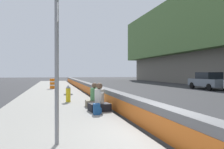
# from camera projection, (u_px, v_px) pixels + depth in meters

# --- Properties ---
(ground_plane) EXTENTS (160.00, 160.00, 0.00)m
(ground_plane) POSITION_uv_depth(u_px,v_px,m) (169.00, 143.00, 5.73)
(ground_plane) COLOR #353538
(ground_plane) RESTS_ON ground
(sidewalk_strip) EXTENTS (80.00, 4.40, 0.14)m
(sidewalk_strip) POSITION_uv_depth(u_px,v_px,m) (54.00, 149.00, 5.10)
(sidewalk_strip) COLOR gray
(sidewalk_strip) RESTS_ON ground_plane
(jersey_barrier) EXTENTS (76.00, 0.45, 0.85)m
(jersey_barrier) POSITION_uv_depth(u_px,v_px,m) (169.00, 125.00, 5.72)
(jersey_barrier) COLOR slate
(jersey_barrier) RESTS_ON ground_plane
(route_sign_post) EXTENTS (0.44, 0.09, 3.60)m
(route_sign_post) POSITION_uv_depth(u_px,v_px,m) (57.00, 48.00, 5.16)
(route_sign_post) COLOR gray
(route_sign_post) RESTS_ON sidewalk_strip
(fire_hydrant) EXTENTS (0.26, 0.46, 0.88)m
(fire_hydrant) POSITION_uv_depth(u_px,v_px,m) (68.00, 93.00, 12.57)
(fire_hydrant) COLOR gold
(fire_hydrant) RESTS_ON sidewalk_strip
(seated_person_foreground) EXTENTS (0.77, 0.88, 1.12)m
(seated_person_foreground) POSITION_uv_depth(u_px,v_px,m) (99.00, 102.00, 9.65)
(seated_person_foreground) COLOR black
(seated_person_foreground) RESTS_ON sidewalk_strip
(seated_person_middle) EXTENTS (0.69, 0.78, 1.08)m
(seated_person_middle) POSITION_uv_depth(u_px,v_px,m) (94.00, 99.00, 10.90)
(seated_person_middle) COLOR #706651
(seated_person_middle) RESTS_ON sidewalk_strip
(backpack) EXTENTS (0.32, 0.28, 0.40)m
(backpack) POSITION_uv_depth(u_px,v_px,m) (97.00, 109.00, 8.85)
(backpack) COLOR navy
(backpack) RESTS_ON sidewalk_strip
(construction_barrel) EXTENTS (0.54, 0.54, 0.95)m
(construction_barrel) POSITION_uv_depth(u_px,v_px,m) (53.00, 84.00, 22.98)
(construction_barrel) COLOR orange
(construction_barrel) RESTS_ON sidewalk_strip
(parked_car_fourth) EXTENTS (4.53, 2.00, 1.71)m
(parked_car_fourth) POSITION_uv_depth(u_px,v_px,m) (208.00, 81.00, 23.73)
(parked_car_fourth) COLOR slate
(parked_car_fourth) RESTS_ON ground_plane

